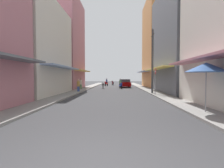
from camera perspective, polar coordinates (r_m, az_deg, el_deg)
name	(u,v)px	position (r m, az deg, el deg)	size (l,w,h in m)	color
ground_plane	(115,90)	(23.69, 0.87, -2.08)	(107.20, 107.20, 0.00)	#38383A
sidewalk_left	(81,90)	(24.21, -10.19, -1.88)	(1.62, 56.73, 0.12)	gray
sidewalk_right	(148,90)	(24.06, 11.99, -1.92)	(1.62, 56.73, 0.12)	gray
building_left_mid	(29,49)	(19.31, -25.87, 10.32)	(7.05, 9.54, 9.17)	silver
building_left_far	(61,44)	(28.40, -16.76, 12.51)	(7.05, 8.38, 13.80)	#B7727F
building_right_mid	(187,40)	(22.18, 23.74, 13.25)	(7.05, 10.74, 12.20)	slate
building_right_far	(163,44)	(32.28, 16.65, 12.67)	(7.05, 9.64, 15.37)	#D88C4C
motorbike_maroon	(113,83)	(38.79, 0.22, 0.36)	(0.61, 1.79, 0.96)	black
motorbike_blue	(121,84)	(26.79, 2.87, -0.07)	(0.60, 1.80, 1.58)	black
motorbike_red	(106,82)	(35.46, -1.89, 0.51)	(0.71, 1.76, 1.58)	black
motorbike_silver	(103,85)	(27.38, -2.99, -0.44)	(0.55, 1.81, 0.96)	black
parked_car	(125,83)	(30.38, 4.36, 0.27)	(1.90, 4.16, 1.45)	#8C0000
pedestrian_far	(81,84)	(24.71, -10.36, -0.01)	(0.34, 0.34, 1.66)	#598C59
pedestrian_midway	(78,86)	(20.63, -11.15, -0.60)	(0.34, 0.34, 1.57)	#334C8C
vendor_umbrella	(206,67)	(9.40, 28.94, 4.90)	(1.97, 1.97, 2.51)	#99999E
utility_pole	(152,61)	(18.65, 13.34, 7.41)	(0.20, 1.20, 6.83)	#4C4C4F
street_sign_no_entry	(155,78)	(16.72, 14.23, 1.92)	(0.07, 0.60, 2.65)	gray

